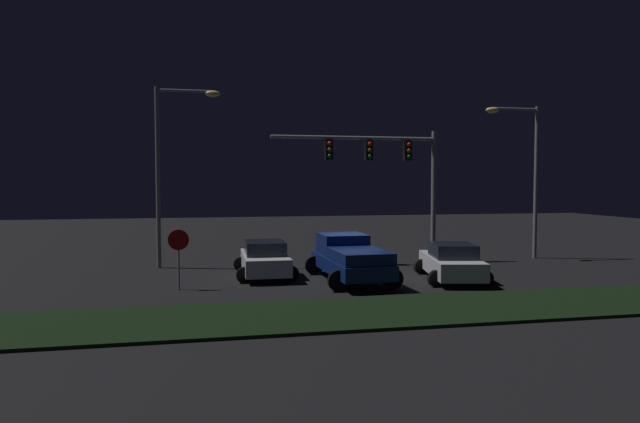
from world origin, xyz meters
name	(u,v)px	position (x,y,z in m)	size (l,w,h in m)	color
ground_plane	(351,273)	(0.00, 0.00, 0.00)	(80.00, 80.00, 0.00)	black
grass_median	(414,310)	(0.00, -7.52, 0.05)	(25.84, 4.04, 0.10)	black
pickup_truck	(349,256)	(-0.58, -1.89, 1.00)	(2.98, 5.46, 1.80)	navy
car_sedan	(265,259)	(-3.80, -0.21, 0.74)	(2.54, 4.43, 1.51)	silver
car_sedan_far	(451,262)	(3.48, -2.68, 0.74)	(3.04, 4.67, 1.51)	silver
traffic_signal_gantry	(387,163)	(2.59, 2.79, 4.90)	(8.32, 0.56, 6.50)	slate
street_lamp_left	(171,154)	(-7.71, 3.15, 5.25)	(2.96, 0.44, 8.31)	slate
street_lamp_right	(525,162)	(9.98, 2.62, 5.00)	(2.99, 0.44, 7.85)	slate
stop_sign	(179,248)	(-7.20, -2.47, 1.56)	(0.76, 0.08, 2.23)	slate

